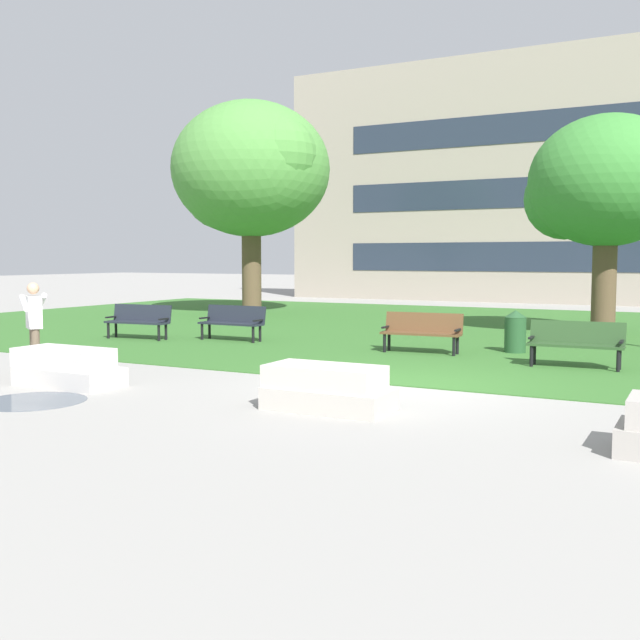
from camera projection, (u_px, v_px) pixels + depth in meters
name	position (u px, v px, depth m)	size (l,w,h in m)	color
ground_plane	(404.00, 387.00, 12.59)	(140.00, 140.00, 0.00)	gray
grass_lawn	(531.00, 333.00, 21.41)	(40.00, 20.00, 0.02)	#336628
concrete_block_center	(67.00, 368.00, 12.66)	(1.85, 0.90, 0.64)	#BCB7B2
concrete_block_left	(327.00, 389.00, 10.66)	(1.80, 0.90, 0.64)	#B2ADA3
person_skateboarder	(34.00, 322.00, 13.87)	(0.95, 1.18, 1.71)	brown
skateboard	(54.00, 368.00, 14.12)	(0.80, 0.91, 0.14)	olive
puddle	(32.00, 401.00, 11.32)	(1.60, 1.60, 0.01)	#47515B
park_bench_near_left	(422.00, 330.00, 16.89)	(1.83, 0.65, 0.90)	brown
park_bench_near_right	(576.00, 341.00, 14.63)	(1.82, 0.59, 0.90)	#284723
park_bench_far_left	(139.00, 319.00, 19.78)	(1.84, 0.68, 0.90)	#1E232D
park_bench_far_right	(233.00, 320.00, 19.42)	(1.81, 0.56, 0.90)	#1E232D
tree_far_right	(249.00, 172.00, 28.28)	(6.28, 5.98, 8.01)	brown
tree_near_left	(605.00, 184.00, 20.44)	(4.43, 4.22, 6.03)	brown
trash_bin	(515.00, 331.00, 16.96)	(0.49, 0.49, 0.96)	#234C28
building_facade_distant	(568.00, 176.00, 34.42)	(28.45, 1.03, 11.84)	gray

